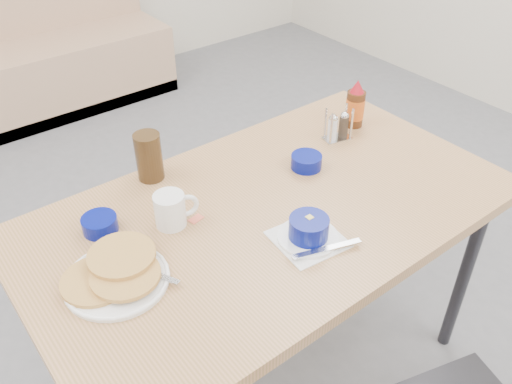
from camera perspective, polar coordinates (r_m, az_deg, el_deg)
booth_bench at (r=3.81m, az=-24.05°, el=12.49°), size 1.90×0.56×1.22m
dining_table at (r=1.58m, az=1.53°, el=-3.36°), size 1.40×0.80×0.76m
pancake_plate at (r=1.36m, az=-14.55°, el=-8.44°), size 0.25×0.25×0.05m
coffee_mug at (r=1.48m, az=-8.89°, el=-1.82°), size 0.12×0.09×0.10m
grits_setting at (r=1.42m, az=5.58°, el=-4.12°), size 0.19×0.20×0.07m
creamer_bowl at (r=1.51m, az=-16.12°, el=-3.28°), size 0.10×0.10×0.04m
butter_bowl at (r=1.70m, az=5.32°, el=3.21°), size 0.10×0.10×0.04m
amber_tumbler at (r=1.65m, az=-11.21°, el=3.67°), size 0.10×0.10×0.15m
condiment_caddy at (r=1.86m, az=8.62°, el=6.65°), size 0.10×0.07×0.11m
syrup_bottle at (r=1.93m, az=10.39°, el=8.88°), size 0.07×0.07×0.17m
sugar_wrapper at (r=1.51m, az=-6.33°, el=-2.83°), size 0.05×0.03×0.00m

